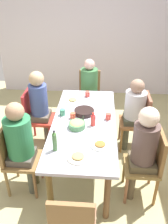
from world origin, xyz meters
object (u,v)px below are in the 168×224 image
cup_0 (62,112)px  bottle_0 (93,120)px  chair_4 (16,156)px  plate_1 (100,145)px  serving_pan (84,112)px  chair_3 (139,119)px  chair_5 (35,115)px  cup_2 (73,116)px  person_3 (134,108)px  person_2 (89,85)px  cup_1 (108,117)px  bottle_1 (55,141)px  chair_2 (89,92)px  person_4 (20,141)px  person_5 (40,103)px  dining_table (84,127)px  cup_3 (87,94)px  plate_0 (73,100)px  bowl_0 (77,125)px  plate_2 (78,157)px  person_0 (143,146)px  chair_0 (149,162)px  chair_1 (73,224)px

cup_0 → bottle_0: (0.22, 0.43, 0.04)m
chair_4 → bottle_0: bottle_0 is taller
plate_1 → serving_pan: (-0.69, -0.23, 0.02)m
chair_4 → chair_3: bearing=121.1°
chair_3 → chair_5: bearing=-90.0°
cup_2 → person_3: bearing=114.8°
person_2 → plate_1: person_2 is taller
chair_5 → cup_1: 1.20m
chair_5 → bottle_1: bearing=25.7°
chair_4 → bottle_1: 0.62m
chair_4 → bottle_0: bearing=114.0°
chair_2 → person_4: size_ratio=0.73×
person_5 → bottle_1: 1.16m
dining_table → cup_3: cup_3 is taller
person_3 → person_5: size_ratio=0.94×
chair_5 → plate_0: (-0.10, 0.58, 0.23)m
person_2 → cup_3: bearing=-0.5°
bowl_0 → cup_3: (-0.88, 0.07, -0.00)m
chair_2 → cup_0: 1.25m
cup_2 → person_4: bearing=-44.3°
plate_2 → chair_3: bearing=145.9°
person_0 → bottle_0: person_0 is taller
chair_3 → chair_2: bearing=-137.3°
plate_0 → cup_1: cup_1 is taller
person_2 → cup_2: (1.16, -0.16, 0.07)m
plate_0 → plate_1: 1.14m
dining_table → chair_4: chair_4 is taller
person_4 → cup_0: 0.74m
person_3 → cup_0: bearing=-72.1°
person_2 → chair_4: bearing=-24.7°
person_0 → cup_0: 1.19m
chair_0 → plate_1: bearing=-89.2°
chair_3 → cup_0: 1.17m
person_4 → cup_1: 1.16m
chair_2 → cup_1: chair_2 is taller
cup_0 → cup_3: size_ratio=1.02×
chair_0 → chair_4: size_ratio=1.00×
dining_table → person_5: person_5 is taller
chair_1 → plate_2: chair_1 is taller
chair_4 → cup_1: (-0.56, 1.10, 0.25)m
chair_3 → person_4: (0.95, -1.49, 0.23)m
plate_2 → cup_2: bearing=-169.5°
plate_0 → cup_0: cup_0 is taller
person_0 → person_3: (-0.95, -0.00, -0.05)m
cup_0 → cup_1: (0.06, 0.62, -0.00)m
cup_2 → bottle_1: bearing=-9.8°
chair_0 → chair_4: (0.00, -1.58, 0.00)m
chair_3 → cup_2: bearing=-67.3°
person_2 → cup_3: size_ratio=10.73×
serving_pan → cup_2: cup_2 is taller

